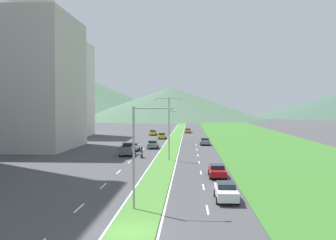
{
  "coord_description": "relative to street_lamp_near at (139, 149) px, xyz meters",
  "views": [
    {
      "loc": [
        3.67,
        -24.33,
        8.04
      ],
      "look_at": [
        -0.19,
        45.44,
        5.72
      ],
      "focal_mm": 41.42,
      "sensor_mm": 36.0,
      "label": 1
    }
  ],
  "objects": [
    {
      "name": "midrise_colored",
      "position": [
        -31.21,
        75.91,
        8.17
      ],
      "size": [
        14.4,
        14.4,
        25.91
      ],
      "primitive_type": "cube",
      "color": "silver",
      "rests_on": "ground_plane"
    },
    {
      "name": "lane_dash_right_7",
      "position": [
        5.33,
        34.64,
        -4.78
      ],
      "size": [
        0.16,
        2.8,
        0.01
      ],
      "primitive_type": "cube",
      "color": "silver",
      "rests_on": "ground_plane"
    },
    {
      "name": "lane_dash_left_9",
      "position": [
        -4.87,
        51.87,
        -4.78
      ],
      "size": [
        0.16,
        2.8,
        0.01
      ],
      "primitive_type": "cube",
      "color": "silver",
      "rests_on": "ground_plane"
    },
    {
      "name": "edge_line_median_right",
      "position": [
        1.98,
        54.34,
        -4.78
      ],
      "size": [
        0.16,
        240.0,
        0.01
      ],
      "primitive_type": "cube",
      "color": "silver",
      "rests_on": "ground_plane"
    },
    {
      "name": "lane_dash_left_4",
      "position": [
        -4.87,
        8.8,
        -4.78
      ],
      "size": [
        0.16,
        2.8,
        0.01
      ],
      "primitive_type": "cube",
      "color": "silver",
      "rests_on": "ground_plane"
    },
    {
      "name": "hill_far_left",
      "position": [
        -74.43,
        255.88,
        10.38
      ],
      "size": [
        141.59,
        141.59,
        30.32
      ],
      "primitive_type": "cone",
      "color": "#47664C",
      "rests_on": "ground_plane"
    },
    {
      "name": "lane_dash_right_4",
      "position": [
        5.33,
        8.8,
        -4.78
      ],
      "size": [
        0.16,
        2.8,
        0.01
      ],
      "primitive_type": "cube",
      "color": "silver",
      "rests_on": "ground_plane"
    },
    {
      "name": "lane_dash_left_5",
      "position": [
        -4.87,
        17.41,
        -4.78
      ],
      "size": [
        0.16,
        2.8,
        0.01
      ],
      "primitive_type": "cube",
      "color": "silver",
      "rests_on": "ground_plane"
    },
    {
      "name": "street_lamp_near",
      "position": [
        0.0,
        0.0,
        0.0
      ],
      "size": [
        3.52,
        0.34,
        8.1
      ],
      "color": "#99999E",
      "rests_on": "ground_plane"
    },
    {
      "name": "car_5",
      "position": [
        3.44,
        91.45,
        -4.08
      ],
      "size": [
        1.98,
        4.64,
        1.35
      ],
      "rotation": [
        0.0,
        0.0,
        -1.57
      ],
      "color": "#C6842D",
      "rests_on": "ground_plane"
    },
    {
      "name": "hill_far_center",
      "position": [
        -8.13,
        219.75,
        5.56
      ],
      "size": [
        121.51,
        121.51,
        20.69
      ],
      "primitive_type": "cone",
      "color": "#47664C",
      "rests_on": "ground_plane"
    },
    {
      "name": "lane_dash_left_8",
      "position": [
        -4.87,
        43.26,
        -4.78
      ],
      "size": [
        0.16,
        2.8,
        0.01
      ],
      "primitive_type": "cube",
      "color": "silver",
      "rests_on": "ground_plane"
    },
    {
      "name": "lane_dash_left_6",
      "position": [
        -4.87,
        26.03,
        -4.78
      ],
      "size": [
        0.16,
        2.8,
        0.01
      ],
      "primitive_type": "cube",
      "color": "silver",
      "rests_on": "ground_plane"
    },
    {
      "name": "street_lamp_far",
      "position": [
        -0.4,
        56.55,
        1.02
      ],
      "size": [
        3.1,
        0.48,
        10.15
      ],
      "color": "#99999E",
      "rests_on": "ground_plane"
    },
    {
      "name": "car_3",
      "position": [
        -3.04,
        67.84,
        -4.03
      ],
      "size": [
        1.95,
        4.1,
        1.51
      ],
      "rotation": [
        0.0,
        0.0,
        1.57
      ],
      "color": "yellow",
      "rests_on": "ground_plane"
    },
    {
      "name": "car_4",
      "position": [
        7.07,
        3.4,
        -4.0
      ],
      "size": [
        1.91,
        4.7,
        1.51
      ],
      "rotation": [
        0.0,
        0.0,
        -1.57
      ],
      "color": "silver",
      "rests_on": "ground_plane"
    },
    {
      "name": "ground_plane",
      "position": [
        0.23,
        -5.66,
        -4.79
      ],
      "size": [
        600.0,
        600.0,
        0.0
      ],
      "primitive_type": "plane",
      "color": "#424244"
    },
    {
      "name": "lane_dash_right_3",
      "position": [
        5.33,
        0.18,
        -4.78
      ],
      "size": [
        0.16,
        2.8,
        0.01
      ],
      "primitive_type": "cube",
      "color": "silver",
      "rests_on": "ground_plane"
    },
    {
      "name": "lane_dash_left_3",
      "position": [
        -4.87,
        0.18,
        -4.78
      ],
      "size": [
        0.16,
        2.8,
        0.01
      ],
      "primitive_type": "cube",
      "color": "silver",
      "rests_on": "ground_plane"
    },
    {
      "name": "car_1",
      "position": [
        -3.2,
        44.91,
        -3.99
      ],
      "size": [
        1.98,
        4.13,
        1.56
      ],
      "rotation": [
        0.0,
        0.0,
        1.57
      ],
      "color": "slate",
      "rests_on": "ground_plane"
    },
    {
      "name": "grass_median",
      "position": [
        0.23,
        54.34,
        -4.76
      ],
      "size": [
        3.2,
        240.0,
        0.06
      ],
      "primitive_type": "cube",
      "color": "#477F33",
      "rests_on": "ground_plane"
    },
    {
      "name": "lane_dash_right_8",
      "position": [
        5.33,
        43.26,
        -4.78
      ],
      "size": [
        0.16,
        2.8,
        0.01
      ],
      "primitive_type": "cube",
      "color": "silver",
      "rests_on": "ground_plane"
    },
    {
      "name": "car_0",
      "position": [
        -6.53,
        80.52,
        -4.02
      ],
      "size": [
        1.95,
        4.72,
        1.5
      ],
      "rotation": [
        0.0,
        0.0,
        1.57
      ],
      "color": "yellow",
      "rests_on": "ground_plane"
    },
    {
      "name": "lane_dash_left_7",
      "position": [
        -4.87,
        34.64,
        -4.78
      ],
      "size": [
        0.16,
        2.8,
        0.01
      ],
      "primitive_type": "cube",
      "color": "silver",
      "rests_on": "ground_plane"
    },
    {
      "name": "car_2",
      "position": [
        7.11,
        14.55,
        -4.05
      ],
      "size": [
        1.95,
        4.7,
        1.43
      ],
      "rotation": [
        0.0,
        0.0,
        -1.57
      ],
      "color": "maroon",
      "rests_on": "ground_plane"
    },
    {
      "name": "edge_line_median_left",
      "position": [
        -1.52,
        54.34,
        -4.78
      ],
      "size": [
        0.16,
        240.0,
        0.01
      ],
      "primitive_type": "cube",
      "color": "silver",
      "rests_on": "ground_plane"
    },
    {
      "name": "lane_dash_right_9",
      "position": [
        5.33,
        51.87,
        -4.78
      ],
      "size": [
        0.16,
        2.8,
        0.01
      ],
      "primitive_type": "cube",
      "color": "silver",
      "rests_on": "ground_plane"
    },
    {
      "name": "lane_dash_right_5",
      "position": [
        5.33,
        17.41,
        -4.78
      ],
      "size": [
        0.16,
        2.8,
        0.01
      ],
      "primitive_type": "cube",
      "color": "silver",
      "rests_on": "ground_plane"
    },
    {
      "name": "car_6",
      "position": [
        -6.34,
        40.63,
        -4.03
      ],
      "size": [
        1.87,
        4.4,
        1.44
      ],
      "rotation": [
        0.0,
        0.0,
        1.57
      ],
      "color": "silver",
      "rests_on": "ground_plane"
    },
    {
      "name": "motorcycle_rider",
      "position": [
        -3.67,
        30.96,
        -4.04
      ],
      "size": [
        0.36,
        2.0,
        1.8
      ],
      "rotation": [
        0.0,
        0.0,
        1.57
      ],
      "color": "black",
      "rests_on": "ground_plane"
    },
    {
      "name": "car_7",
      "position": [
        7.2,
        52.43,
        -4.03
      ],
      "size": [
        2.04,
        4.17,
        1.47
      ],
      "rotation": [
        0.0,
        0.0,
        -1.57
      ],
      "color": "slate",
      "rests_on": "ground_plane"
    },
    {
      "name": "street_lamp_mid",
      "position": [
        0.57,
        28.27,
        0.64
      ],
      "size": [
        2.58,
        0.45,
        9.52
      ],
      "color": "#99999E",
      "rests_on": "ground_plane"
    },
    {
      "name": "grass_verge_right",
      "position": [
        20.83,
        54.34,
        -4.76
      ],
      "size": [
        24.0,
        240.0,
        0.06
      ],
      "primitive_type": "cube",
      "color": "#387028",
      "rests_on": "ground_plane"
    },
    {
      "name": "domed_building",
      "position": [
        -28.64,
        44.04,
        11.68
      ],
      "size": [
        19.98,
        19.98,
        39.83
      ],
      "color": "#B7B2A8",
      "rests_on": "ground_plane"
    },
    {
      "name": "pickup_truck_0",
      "position": [
        -6.4,
        34.19,
        -3.8
      ],
      "size": [
        2.18,
        5.4,
        2.0
      ],
      "rotation": [
        0.0,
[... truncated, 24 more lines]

